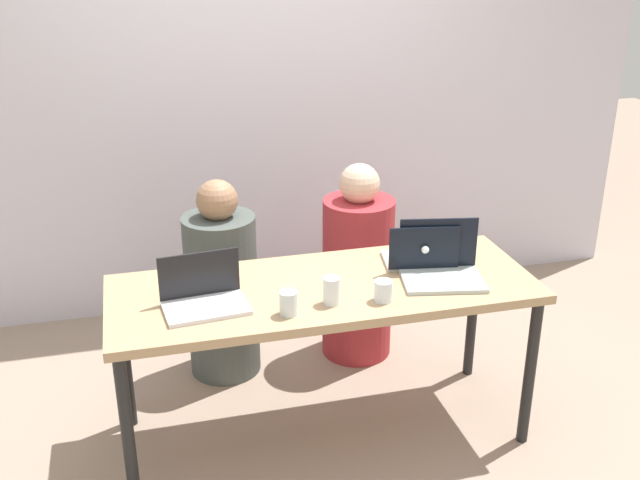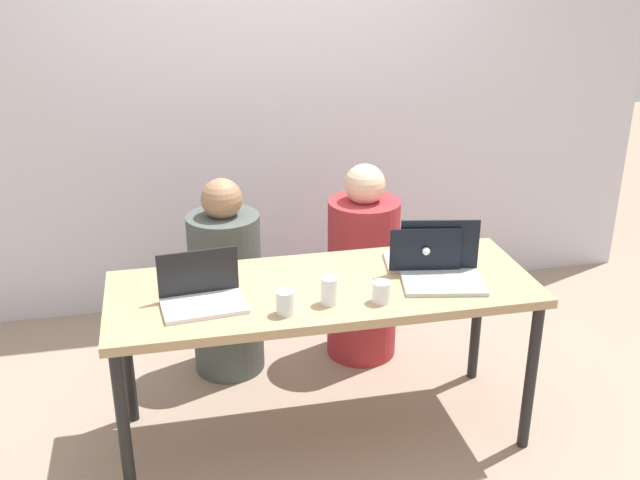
% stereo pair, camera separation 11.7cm
% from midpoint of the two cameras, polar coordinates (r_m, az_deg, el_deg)
% --- Properties ---
extents(ground_plane, '(12.00, 12.00, 0.00)m').
position_cam_midpoint_polar(ground_plane, '(3.57, 1.21, -14.38)').
color(ground_plane, gray).
extents(back_wall, '(4.71, 0.10, 2.44)m').
position_cam_midpoint_polar(back_wall, '(4.39, -3.21, 10.44)').
color(back_wall, silver).
rests_on(back_wall, ground).
extents(desk, '(1.81, 0.67, 0.75)m').
position_cam_midpoint_polar(desk, '(3.20, 1.31, -4.56)').
color(desk, tan).
rests_on(desk, ground).
extents(person_on_left, '(0.41, 0.41, 1.04)m').
position_cam_midpoint_polar(person_on_left, '(3.83, -6.29, -3.63)').
color(person_on_left, '#464D49').
rests_on(person_on_left, ground).
extents(person_on_right, '(0.41, 0.41, 1.07)m').
position_cam_midpoint_polar(person_on_right, '(3.95, 4.12, -2.50)').
color(person_on_right, '#A32B31').
rests_on(person_on_right, ground).
extents(laptop_front_right, '(0.38, 0.31, 0.24)m').
position_cam_midpoint_polar(laptop_front_right, '(3.25, 10.27, -2.17)').
color(laptop_front_right, '#ADB9B5').
rests_on(laptop_front_right, desk).
extents(laptop_back_right, '(0.34, 0.27, 0.21)m').
position_cam_midpoint_polar(laptop_back_right, '(3.36, 8.74, -1.33)').
color(laptop_back_right, silver).
rests_on(laptop_back_right, desk).
extents(laptop_front_left, '(0.35, 0.25, 0.21)m').
position_cam_midpoint_polar(laptop_front_left, '(3.03, -7.90, -4.11)').
color(laptop_front_left, silver).
rests_on(laptop_front_left, desk).
extents(water_glass_center, '(0.07, 0.07, 0.11)m').
position_cam_midpoint_polar(water_glass_center, '(3.00, 1.81, -4.03)').
color(water_glass_center, white).
rests_on(water_glass_center, desk).
extents(water_glass_left, '(0.07, 0.07, 0.10)m').
position_cam_midpoint_polar(water_glass_left, '(2.93, -1.52, -4.91)').
color(water_glass_left, silver).
rests_on(water_glass_left, desk).
extents(water_glass_right, '(0.07, 0.07, 0.09)m').
position_cam_midpoint_polar(water_glass_right, '(3.03, 5.79, -4.07)').
color(water_glass_right, silver).
rests_on(water_glass_right, desk).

